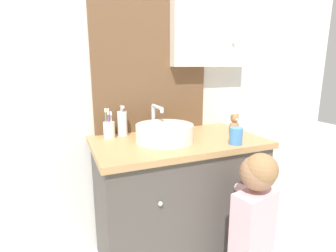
{
  "coord_description": "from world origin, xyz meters",
  "views": [
    {
      "loc": [
        -0.65,
        -1.09,
        1.26
      ],
      "look_at": [
        -0.09,
        0.25,
        0.93
      ],
      "focal_mm": 28.0,
      "sensor_mm": 36.0,
      "label": 1
    }
  ],
  "objects_px": {
    "soap_dispenser": "(122,123)",
    "drinking_cup": "(236,136)",
    "toothbrush_holder": "(109,129)",
    "teddy_bear": "(234,124)",
    "child_figure": "(254,219)",
    "sink_basin": "(165,132)"
  },
  "relations": [
    {
      "from": "toothbrush_holder",
      "to": "teddy_bear",
      "type": "bearing_deg",
      "value": -13.99
    },
    {
      "from": "drinking_cup",
      "to": "child_figure",
      "type": "bearing_deg",
      "value": -100.38
    },
    {
      "from": "child_figure",
      "to": "soap_dispenser",
      "type": "bearing_deg",
      "value": 126.52
    },
    {
      "from": "soap_dispenser",
      "to": "drinking_cup",
      "type": "distance_m",
      "value": 0.7
    },
    {
      "from": "toothbrush_holder",
      "to": "teddy_bear",
      "type": "distance_m",
      "value": 0.81
    },
    {
      "from": "soap_dispenser",
      "to": "teddy_bear",
      "type": "bearing_deg",
      "value": -17.62
    },
    {
      "from": "toothbrush_holder",
      "to": "teddy_bear",
      "type": "relative_size",
      "value": 1.44
    },
    {
      "from": "teddy_bear",
      "to": "toothbrush_holder",
      "type": "bearing_deg",
      "value": 166.01
    },
    {
      "from": "drinking_cup",
      "to": "sink_basin",
      "type": "bearing_deg",
      "value": 148.39
    },
    {
      "from": "teddy_bear",
      "to": "drinking_cup",
      "type": "distance_m",
      "value": 0.27
    },
    {
      "from": "teddy_bear",
      "to": "drinking_cup",
      "type": "height_order",
      "value": "teddy_bear"
    },
    {
      "from": "sink_basin",
      "to": "soap_dispenser",
      "type": "relative_size",
      "value": 2.0
    },
    {
      "from": "child_figure",
      "to": "drinking_cup",
      "type": "distance_m",
      "value": 0.44
    },
    {
      "from": "sink_basin",
      "to": "teddy_bear",
      "type": "relative_size",
      "value": 3.02
    },
    {
      "from": "soap_dispenser",
      "to": "teddy_bear",
      "type": "relative_size",
      "value": 1.51
    },
    {
      "from": "sink_basin",
      "to": "soap_dispenser",
      "type": "bearing_deg",
      "value": 131.04
    },
    {
      "from": "toothbrush_holder",
      "to": "soap_dispenser",
      "type": "xyz_separation_m",
      "value": [
        0.09,
        0.03,
        0.03
      ]
    },
    {
      "from": "sink_basin",
      "to": "drinking_cup",
      "type": "bearing_deg",
      "value": -31.61
    },
    {
      "from": "toothbrush_holder",
      "to": "soap_dispenser",
      "type": "relative_size",
      "value": 0.96
    },
    {
      "from": "soap_dispenser",
      "to": "drinking_cup",
      "type": "xyz_separation_m",
      "value": [
        0.55,
        -0.44,
        -0.03
      ]
    },
    {
      "from": "sink_basin",
      "to": "child_figure",
      "type": "xyz_separation_m",
      "value": [
        0.31,
        -0.45,
        -0.38
      ]
    },
    {
      "from": "child_figure",
      "to": "teddy_bear",
      "type": "bearing_deg",
      "value": 66.9
    }
  ]
}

